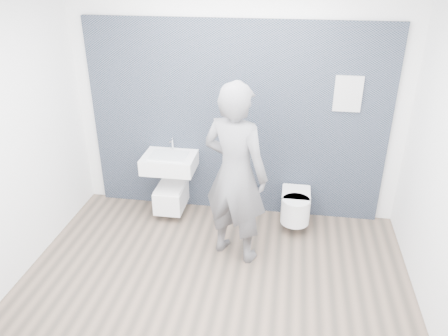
% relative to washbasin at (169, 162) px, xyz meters
% --- Properties ---
extents(ground, '(4.00, 4.00, 0.00)m').
position_rel_washbasin_xyz_m(ground, '(0.78, -1.20, -0.73)').
color(ground, brown).
rests_on(ground, ground).
extents(room_shell, '(4.00, 4.00, 4.00)m').
position_rel_washbasin_xyz_m(room_shell, '(0.78, -1.20, 1.01)').
color(room_shell, white).
rests_on(room_shell, ground).
extents(tile_wall, '(3.60, 0.06, 2.40)m').
position_rel_washbasin_xyz_m(tile_wall, '(0.78, 0.27, -0.73)').
color(tile_wall, black).
rests_on(tile_wall, ground).
extents(washbasin, '(0.64, 0.48, 0.48)m').
position_rel_washbasin_xyz_m(washbasin, '(0.00, 0.00, 0.00)').
color(washbasin, white).
rests_on(washbasin, ground).
extents(toilet_square, '(0.35, 0.50, 0.67)m').
position_rel_washbasin_xyz_m(toilet_square, '(0.00, -0.00, -0.46)').
color(toilet_square, white).
rests_on(toilet_square, ground).
extents(toilet_rounded, '(0.35, 0.59, 0.32)m').
position_rel_washbasin_xyz_m(toilet_rounded, '(1.57, -0.06, -0.44)').
color(toilet_rounded, white).
rests_on(toilet_rounded, ground).
extents(info_placard, '(0.31, 0.03, 0.41)m').
position_rel_washbasin_xyz_m(info_placard, '(2.05, 0.22, -0.73)').
color(info_placard, white).
rests_on(info_placard, ground).
extents(visitor, '(0.84, 0.70, 1.98)m').
position_rel_washbasin_xyz_m(visitor, '(0.91, -0.71, 0.26)').
color(visitor, slate).
rests_on(visitor, ground).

